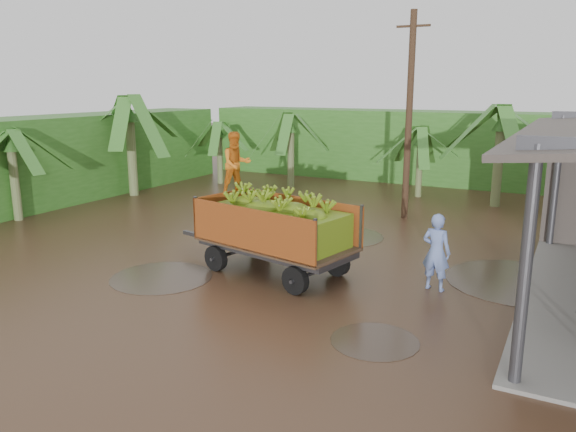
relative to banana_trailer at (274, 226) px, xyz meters
The scene contains 7 objects.
ground 1.72m from the banana_trailer, 26.61° to the left, with size 100.00×100.00×0.00m, color black.
hedge_north 16.55m from the banana_trailer, 93.41° to the left, with size 22.00×3.00×3.60m, color #2D661E.
hedge_west 13.75m from the banana_trailer, 160.85° to the left, with size 3.00×18.00×3.60m, color #2D661E.
banana_trailer is the anchor object (origin of this frame).
man_blue 4.14m from the banana_trailer, ahead, with size 0.69×0.45×1.90m, color #6C84C5.
utility_pole 8.32m from the banana_trailer, 80.98° to the left, with size 1.20×0.24×7.44m.
banana_plants 8.06m from the banana_trailer, 116.05° to the left, with size 25.00×21.34×4.48m.
Camera 1 is at (5.89, -12.90, 4.84)m, focal length 35.00 mm.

